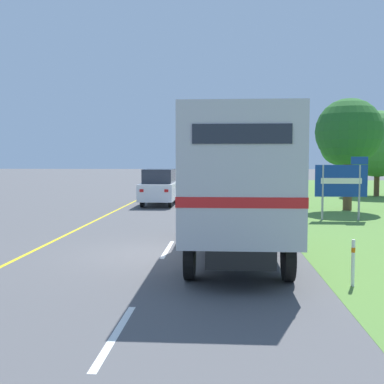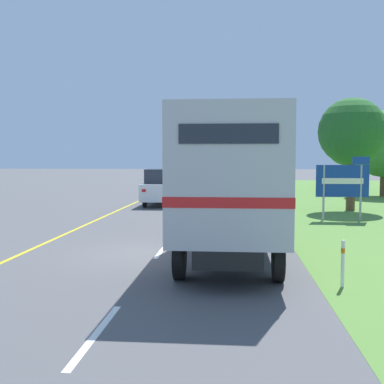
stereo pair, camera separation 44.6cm
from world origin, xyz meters
The scene contains 15 objects.
ground_plane centered at (0.00, 0.00, 0.00)m, with size 200.00×200.00×0.00m, color #515154.
edge_line_yellow centered at (-3.70, 13.25, 0.00)m, with size 0.12×61.85×0.01m, color yellow.
centre_dash_nearest centered at (0.00, -5.91, 0.00)m, with size 0.12×2.60×0.01m, color white.
centre_dash_near centered at (0.00, 0.69, 0.00)m, with size 0.12×2.60×0.01m, color white.
centre_dash_mid_a centered at (0.00, 7.29, 0.00)m, with size 0.12×2.60×0.01m, color white.
centre_dash_mid_b centered at (0.00, 13.89, 0.00)m, with size 0.12×2.60×0.01m, color white.
centre_dash_far centered at (0.00, 20.49, 0.00)m, with size 0.12×2.60×0.01m, color white.
centre_dash_farthest centered at (0.00, 27.09, 0.00)m, with size 0.12×2.60×0.01m, color white.
horse_trailer_truck centered at (1.90, -0.30, 2.02)m, with size 2.43×7.87×3.64m.
lead_car_white centered at (-1.92, 13.48, 1.00)m, with size 1.80×4.45×1.98m.
highway_sign centered at (6.49, 7.56, 1.60)m, with size 2.13×0.09×2.64m.
roadside_tree_near centered at (7.70, 11.44, 3.84)m, with size 3.26×3.26×5.50m.
roadside_tree_mid centered at (11.93, 20.49, 3.53)m, with size 4.46×4.46×5.76m.
roadside_tree_far centered at (11.17, 27.89, 3.55)m, with size 3.18×3.18×5.17m.
delineator_post centered at (4.18, -2.98, 0.51)m, with size 0.08×0.08×0.95m.
Camera 1 is at (1.56, -12.69, 2.58)m, focal length 45.00 mm.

